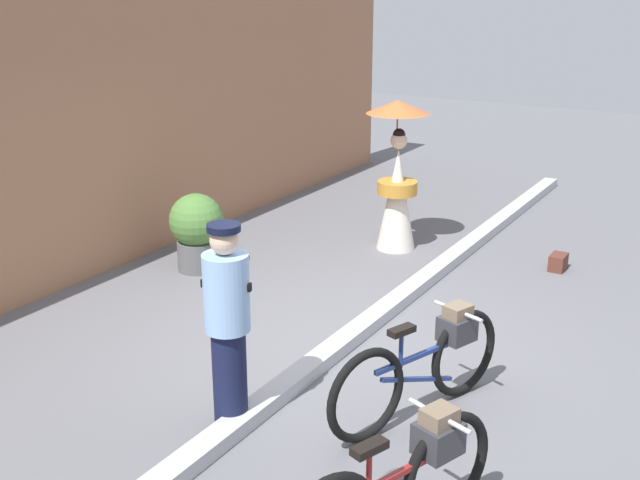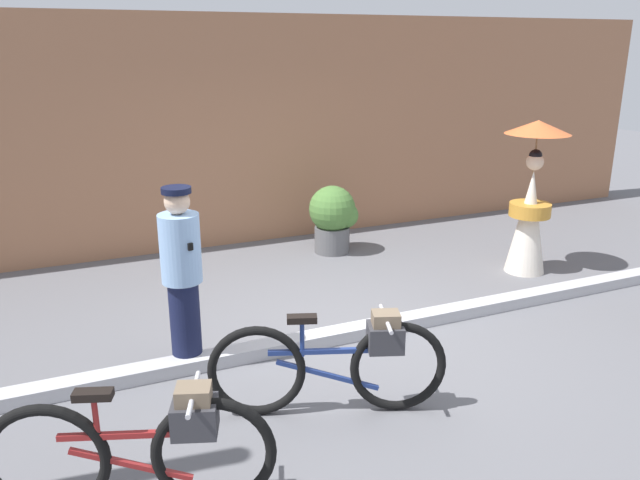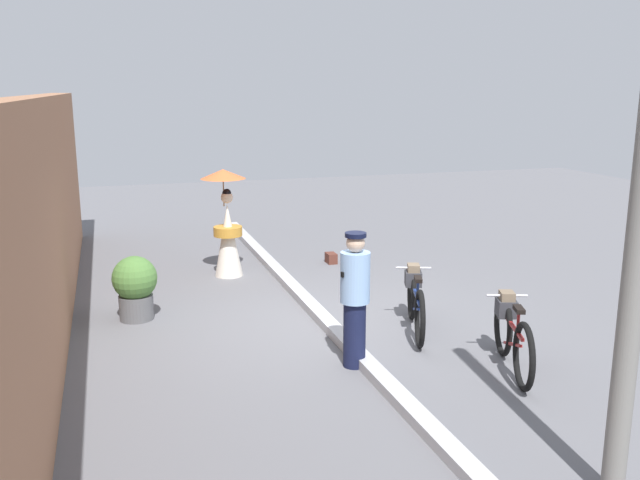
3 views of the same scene
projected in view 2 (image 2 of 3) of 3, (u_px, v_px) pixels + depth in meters
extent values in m
plane|color=slate|center=(342.00, 340.00, 5.97)|extent=(30.00, 30.00, 0.00)
cube|color=#9E6B4C|center=(233.00, 132.00, 8.58)|extent=(14.00, 0.40, 3.08)
cube|color=#B2B2B7|center=(342.00, 334.00, 5.95)|extent=(14.00, 0.20, 0.12)
torus|color=black|center=(214.00, 454.00, 3.71)|extent=(0.73, 0.32, 0.75)
torus|color=black|center=(47.00, 461.00, 3.65)|extent=(0.73, 0.32, 0.75)
cube|color=maroon|center=(129.00, 435.00, 3.64)|extent=(0.78, 0.31, 0.04)
cube|color=maroon|center=(132.00, 464.00, 3.70)|extent=(0.68, 0.27, 0.26)
cylinder|color=maroon|center=(96.00, 418.00, 3.59)|extent=(0.03, 0.03, 0.31)
cube|color=black|center=(93.00, 395.00, 3.55)|extent=(0.24, 0.16, 0.05)
cylinder|color=silver|center=(193.00, 394.00, 3.59)|extent=(0.19, 0.46, 0.03)
cube|color=#333338|center=(195.00, 417.00, 3.63)|extent=(0.32, 0.29, 0.20)
cube|color=#72604C|center=(194.00, 397.00, 3.59)|extent=(0.24, 0.22, 0.14)
torus|color=black|center=(398.00, 367.00, 4.72)|extent=(0.71, 0.31, 0.73)
torus|color=black|center=(257.00, 371.00, 4.66)|extent=(0.71, 0.31, 0.73)
cube|color=navy|center=(328.00, 351.00, 4.65)|extent=(0.85, 0.34, 0.04)
cube|color=navy|center=(328.00, 375.00, 4.71)|extent=(0.74, 0.29, 0.28)
cylinder|color=navy|center=(302.00, 338.00, 4.60)|extent=(0.03, 0.03, 0.30)
cube|color=black|center=(302.00, 319.00, 4.56)|extent=(0.24, 0.16, 0.05)
cylinder|color=silver|center=(386.00, 319.00, 4.60)|extent=(0.19, 0.46, 0.03)
cube|color=#333338|center=(385.00, 337.00, 4.64)|extent=(0.32, 0.30, 0.20)
cube|color=#72604C|center=(386.00, 321.00, 4.60)|extent=(0.24, 0.22, 0.14)
cylinder|color=#141938|center=(186.00, 324.00, 5.40)|extent=(0.26, 0.26, 0.78)
cylinder|color=#8CB2E0|center=(180.00, 248.00, 5.19)|extent=(0.34, 0.34, 0.59)
sphere|color=#D8B293|center=(177.00, 202.00, 5.07)|extent=(0.21, 0.21, 0.21)
cylinder|color=black|center=(176.00, 190.00, 5.04)|extent=(0.24, 0.24, 0.05)
cube|color=black|center=(180.00, 242.00, 5.17)|extent=(0.15, 0.38, 0.06)
cone|color=silver|center=(529.00, 222.00, 7.58)|extent=(0.48, 0.48, 1.27)
cylinder|color=#C1842D|center=(530.00, 210.00, 7.54)|extent=(0.49, 0.49, 0.16)
sphere|color=beige|center=(535.00, 162.00, 7.36)|extent=(0.20, 0.20, 0.20)
sphere|color=black|center=(536.00, 156.00, 7.34)|extent=(0.15, 0.15, 0.15)
cylinder|color=olive|center=(536.00, 151.00, 7.38)|extent=(0.02, 0.02, 0.55)
cone|color=orange|center=(538.00, 127.00, 7.30)|extent=(0.76, 0.76, 0.16)
cylinder|color=#59595B|center=(332.00, 239.00, 8.44)|extent=(0.47, 0.47, 0.35)
sphere|color=#4C7A38|center=(332.00, 209.00, 8.32)|extent=(0.62, 0.62, 0.62)
sphere|color=#4C7A38|center=(346.00, 215.00, 8.32)|extent=(0.34, 0.34, 0.34)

